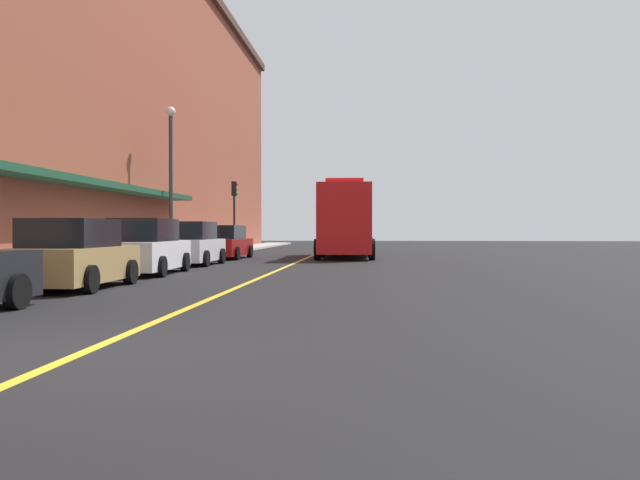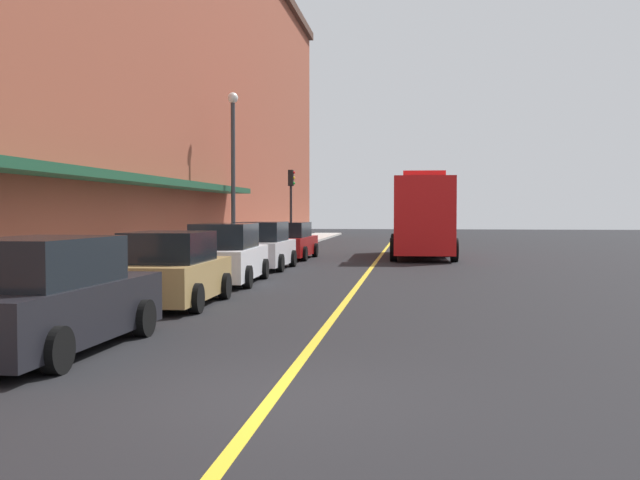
# 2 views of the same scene
# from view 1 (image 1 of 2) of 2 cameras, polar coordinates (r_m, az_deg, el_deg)

# --- Properties ---
(ground_plane) EXTENTS (112.00, 112.00, 0.00)m
(ground_plane) POSITION_cam_1_polar(r_m,az_deg,el_deg) (32.66, -1.30, -1.63)
(ground_plane) COLOR black
(sidewalk_left) EXTENTS (2.40, 70.00, 0.15)m
(sidewalk_left) POSITION_cam_1_polar(r_m,az_deg,el_deg) (33.85, -11.80, -1.43)
(sidewalk_left) COLOR #ADA8A0
(sidewalk_left) RESTS_ON ground
(lane_center_stripe) EXTENTS (0.16, 70.00, 0.01)m
(lane_center_stripe) POSITION_cam_1_polar(r_m,az_deg,el_deg) (32.66, -1.30, -1.62)
(lane_center_stripe) COLOR gold
(lane_center_stripe) RESTS_ON ground
(brick_building_left) EXTENTS (13.28, 64.00, 17.33)m
(brick_building_left) POSITION_cam_1_polar(r_m,az_deg,el_deg) (36.38, -23.61, 12.29)
(brick_building_left) COLOR brown
(brick_building_left) RESTS_ON ground
(parked_car_1) EXTENTS (2.11, 4.22, 1.68)m
(parked_car_1) POSITION_cam_1_polar(r_m,az_deg,el_deg) (17.00, -20.40, -1.30)
(parked_car_1) COLOR #A5844C
(parked_car_1) RESTS_ON ground
(parked_car_2) EXTENTS (2.13, 4.76, 1.78)m
(parked_car_2) POSITION_cam_1_polar(r_m,az_deg,el_deg) (21.93, -14.72, -0.69)
(parked_car_2) COLOR silver
(parked_car_2) RESTS_ON ground
(parked_car_3) EXTENTS (2.04, 4.18, 1.75)m
(parked_car_3) POSITION_cam_1_polar(r_m,az_deg,el_deg) (27.19, -10.95, -0.42)
(parked_car_3) COLOR silver
(parked_car_3) RESTS_ON ground
(parked_car_4) EXTENTS (2.14, 4.92, 1.65)m
(parked_car_4) POSITION_cam_1_polar(r_m,az_deg,el_deg) (32.99, -8.17, -0.26)
(parked_car_4) COLOR maroon
(parked_car_4) RESTS_ON ground
(fire_truck) EXTENTS (3.01, 8.89, 3.84)m
(fire_truck) POSITION_cam_1_polar(r_m,az_deg,el_deg) (34.30, 2.23, 1.55)
(fire_truck) COLOR red
(fire_truck) RESTS_ON ground
(parking_meter_1) EXTENTS (0.14, 0.18, 1.33)m
(parking_meter_1) POSITION_cam_1_polar(r_m,az_deg,el_deg) (34.22, -10.13, 0.25)
(parking_meter_1) COLOR #4C4C51
(parking_meter_1) RESTS_ON sidewalk_left
(parking_meter_2) EXTENTS (0.14, 0.18, 1.33)m
(parking_meter_2) POSITION_cam_1_polar(r_m,az_deg,el_deg) (23.77, -16.84, -0.03)
(parking_meter_2) COLOR #4C4C51
(parking_meter_2) RESTS_ON sidewalk_left
(street_lamp_left) EXTENTS (0.44, 0.44, 6.94)m
(street_lamp_left) POSITION_cam_1_polar(r_m,az_deg,el_deg) (31.46, -12.69, 6.28)
(street_lamp_left) COLOR #33383D
(street_lamp_left) RESTS_ON sidewalk_left
(traffic_light_near) EXTENTS (0.38, 0.36, 4.30)m
(traffic_light_near) POSITION_cam_1_polar(r_m,az_deg,el_deg) (41.79, -7.36, 3.23)
(traffic_light_near) COLOR #232326
(traffic_light_near) RESTS_ON sidewalk_left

